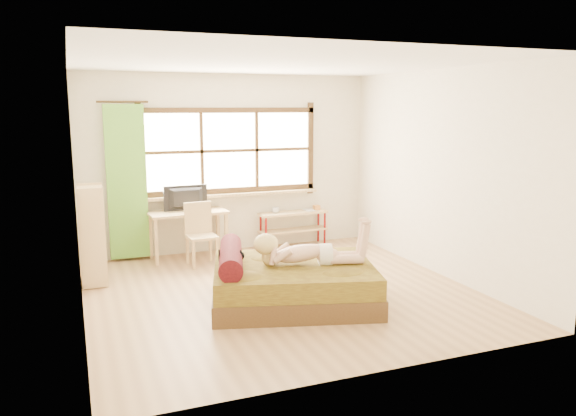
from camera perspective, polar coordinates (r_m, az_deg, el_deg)
name	(u,v)px	position (r m, az deg, el deg)	size (l,w,h in m)	color
floor	(281,292)	(6.87, -0.73, -8.53)	(4.50, 4.50, 0.00)	#9E754C
ceiling	(280,63)	(6.53, -0.78, 14.53)	(4.50, 4.50, 0.00)	white
wall_back	(230,164)	(8.69, -5.96, 4.51)	(4.50, 4.50, 0.00)	silver
wall_front	(379,216)	(4.55, 9.20, -0.82)	(4.50, 4.50, 0.00)	silver
wall_left	(76,192)	(6.16, -20.78, 1.52)	(4.50, 4.50, 0.00)	silver
wall_right	(441,173)	(7.64, 15.29, 3.41)	(4.50, 4.50, 0.00)	silver
window	(230,153)	(8.65, -5.93, 5.54)	(2.80, 0.16, 1.46)	#FFEDBF
curtain	(127,182)	(8.33, -16.06, 2.52)	(0.55, 0.10, 2.20)	#498A25
bed	(290,282)	(6.45, 0.17, -7.51)	(2.14, 1.88, 0.69)	#382010
woman	(308,241)	(6.33, 2.01, -3.34)	(1.27, 0.36, 0.54)	tan
kitten	(230,259)	(6.23, -5.95, -5.16)	(0.27, 0.11, 0.22)	black
desk	(188,218)	(8.35, -10.13, -0.97)	(1.15, 0.58, 0.70)	tan
monitor	(187,198)	(8.35, -10.25, 0.97)	(0.65, 0.08, 0.37)	black
chair	(200,230)	(8.04, -8.92, -2.24)	(0.42, 0.42, 0.88)	tan
pipe_shelf	(294,221)	(8.98, 0.59, -1.31)	(1.14, 0.34, 0.64)	tan
cup	(275,210)	(8.83, -1.29, -0.23)	(0.11, 0.11, 0.09)	gray
book	(305,210)	(9.02, 1.70, -0.25)	(0.15, 0.20, 0.02)	gray
bookshelf	(92,234)	(7.47, -19.25, -2.56)	(0.32, 0.55, 1.24)	tan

